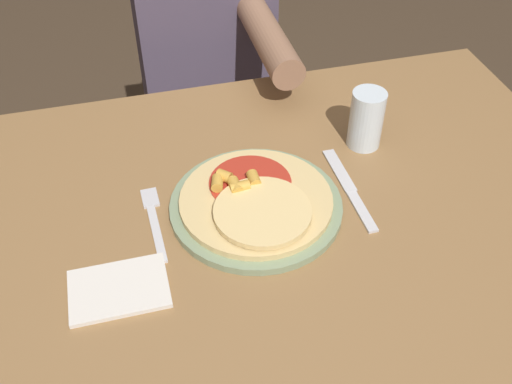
% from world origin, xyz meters
% --- Properties ---
extents(dining_table, '(1.17, 0.81, 0.73)m').
position_xyz_m(dining_table, '(0.00, 0.00, 0.62)').
color(dining_table, olive).
rests_on(dining_table, ground_plane).
extents(plate, '(0.30, 0.30, 0.01)m').
position_xyz_m(plate, '(-0.04, 0.01, 0.74)').
color(plate, gray).
rests_on(plate, dining_table).
extents(pizza, '(0.26, 0.26, 0.04)m').
position_xyz_m(pizza, '(-0.04, 0.00, 0.76)').
color(pizza, '#DBBC7A').
rests_on(pizza, plate).
extents(fork, '(0.03, 0.18, 0.00)m').
position_xyz_m(fork, '(-0.22, 0.03, 0.74)').
color(fork, silver).
rests_on(fork, dining_table).
extents(knife, '(0.02, 0.22, 0.00)m').
position_xyz_m(knife, '(0.13, 0.01, 0.74)').
color(knife, silver).
rests_on(knife, dining_table).
extents(drinking_glass, '(0.06, 0.06, 0.12)m').
position_xyz_m(drinking_glass, '(0.20, 0.13, 0.79)').
color(drinking_glass, silver).
rests_on(drinking_glass, dining_table).
extents(napkin, '(0.15, 0.10, 0.01)m').
position_xyz_m(napkin, '(-0.29, -0.11, 0.74)').
color(napkin, silver).
rests_on(napkin, dining_table).
extents(person_diner, '(0.33, 0.52, 1.13)m').
position_xyz_m(person_diner, '(-0.00, 0.67, 0.65)').
color(person_diner, '#2D2D38').
rests_on(person_diner, ground_plane).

